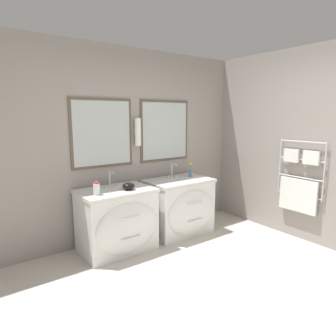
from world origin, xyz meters
name	(u,v)px	position (x,y,z in m)	size (l,w,h in m)	color
ground_plane	(246,308)	(0.00, 0.00, 0.00)	(16.00, 16.00, 0.00)	#BCB5A8
wall_back	(128,144)	(0.00, 2.13, 1.31)	(5.28, 0.17, 2.60)	gray
wall_right	(283,145)	(1.87, 0.94, 1.29)	(0.13, 4.15, 2.60)	gray
vanity_left	(118,220)	(-0.39, 1.72, 0.40)	(0.92, 0.69, 0.79)	white
vanity_right	(180,206)	(0.61, 1.72, 0.40)	(0.92, 0.69, 0.79)	white
faucet_left	(110,179)	(-0.39, 1.91, 0.90)	(0.17, 0.13, 0.21)	silver
faucet_right	(172,171)	(0.61, 1.91, 0.90)	(0.17, 0.13, 0.21)	silver
toiletry_bottle	(97,189)	(-0.68, 1.66, 0.87)	(0.08, 0.08, 0.16)	silver
amenity_bowl	(129,186)	(-0.26, 1.65, 0.84)	(0.15, 0.15, 0.09)	black
flower_vase	(190,171)	(0.88, 1.82, 0.89)	(0.05, 0.05, 0.22)	teal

